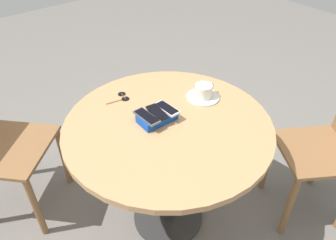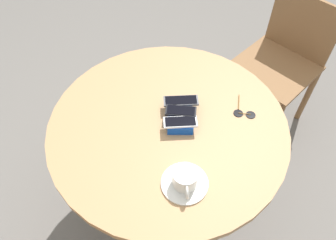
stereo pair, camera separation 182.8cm
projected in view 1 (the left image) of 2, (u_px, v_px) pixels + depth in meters
The scene contains 10 objects.
ground_plane at pixel (168, 217), 1.97m from camera, with size 8.00×8.00×0.00m, color slate.
round_table at pixel (168, 141), 1.60m from camera, with size 0.98×0.98×0.72m.
phone_box at pixel (157, 117), 1.53m from camera, with size 0.18×0.11×0.04m.
phone_gray at pixel (147, 117), 1.49m from camera, with size 0.06×0.15×0.01m.
phone_black at pixel (157, 112), 1.52m from camera, with size 0.07×0.13×0.01m.
phone_white at pixel (167, 108), 1.54m from camera, with size 0.06×0.13×0.01m.
saucer at pixel (203, 97), 1.70m from camera, with size 0.17×0.17×0.01m, color silver.
coffee_cup at pixel (204, 91), 1.67m from camera, with size 0.12×0.09×0.07m.
sunglasses at pixel (122, 97), 1.70m from camera, with size 0.13×0.09×0.01m.
chair_far_side at pixel (330, 147), 1.75m from camera, with size 0.53×0.53×0.93m.
Camera 1 is at (-0.76, -0.93, 1.67)m, focal length 35.00 mm.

